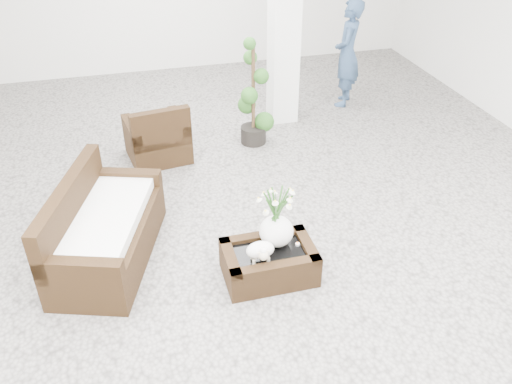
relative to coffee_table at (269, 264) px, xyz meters
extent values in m
plane|color=gray|center=(0.03, 0.71, -0.16)|extent=(11.00, 11.00, 0.00)
cube|color=white|center=(1.23, 3.51, 1.59)|extent=(0.40, 0.40, 3.50)
cube|color=#34200F|center=(0.00, 0.00, 0.00)|extent=(0.90, 0.60, 0.31)
ellipsoid|color=white|center=(-0.12, -0.10, 0.26)|extent=(0.28, 0.23, 0.21)
cylinder|color=white|center=(0.30, 0.02, 0.17)|extent=(0.04, 0.04, 0.03)
cube|color=#34200F|center=(-0.80, 2.74, 0.26)|extent=(0.88, 0.86, 0.84)
cube|color=#34200F|center=(-1.52, 0.71, 0.29)|extent=(1.30, 1.85, 0.90)
imported|color=navy|center=(2.40, 3.81, 0.69)|extent=(0.67, 0.74, 1.70)
camera|label=1|loc=(-1.18, -3.91, 3.52)|focal=37.53mm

